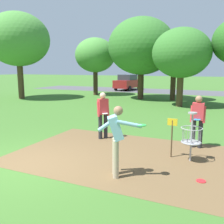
% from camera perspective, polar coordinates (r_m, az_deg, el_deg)
% --- Properties ---
extents(ground_plane, '(160.00, 160.00, 0.00)m').
position_cam_1_polar(ground_plane, '(7.20, -20.02, -11.52)').
color(ground_plane, '#3D6B28').
extents(dirt_tee_pad, '(6.59, 4.39, 0.01)m').
position_cam_1_polar(dirt_tee_pad, '(7.52, 3.06, -9.94)').
color(dirt_tee_pad, brown).
rests_on(dirt_tee_pad, ground).
extents(disc_golf_basket, '(0.98, 0.58, 1.39)m').
position_cam_1_polar(disc_golf_basket, '(7.22, 17.28, -4.98)').
color(disc_golf_basket, '#9E9EA3').
rests_on(disc_golf_basket, ground).
extents(player_foreground_watching, '(0.45, 0.47, 1.71)m').
position_cam_1_polar(player_foreground_watching, '(9.06, -2.09, -0.17)').
color(player_foreground_watching, '#232328').
rests_on(player_foreground_watching, ground).
extents(player_throwing, '(1.17, 0.50, 1.71)m').
position_cam_1_polar(player_throwing, '(5.86, 1.00, -5.63)').
color(player_throwing, tan).
rests_on(player_throwing, ground).
extents(player_waiting_right, '(0.47, 0.40, 1.71)m').
position_cam_1_polar(player_waiting_right, '(8.47, 19.05, -1.44)').
color(player_waiting_right, '#232328').
rests_on(player_waiting_right, ground).
extents(frisbee_near_basket, '(0.22, 0.22, 0.02)m').
position_cam_1_polar(frisbee_near_basket, '(6.27, 19.74, -14.68)').
color(frisbee_near_basket, red).
rests_on(frisbee_near_basket, ground).
extents(tree_near_left, '(3.83, 3.83, 5.43)m').
position_cam_1_polar(tree_near_left, '(24.32, -3.87, 12.83)').
color(tree_near_left, '#422D1E').
rests_on(tree_near_left, ground).
extents(tree_mid_left, '(5.17, 5.17, 7.13)m').
position_cam_1_polar(tree_mid_left, '(22.78, -20.71, 15.26)').
color(tree_mid_left, '#4C3823').
rests_on(tree_mid_left, ground).
extents(tree_mid_center, '(3.85, 3.85, 5.20)m').
position_cam_1_polar(tree_mid_center, '(17.44, 15.64, 12.85)').
color(tree_mid_center, '#4C3823').
rests_on(tree_mid_center, ground).
extents(tree_mid_right, '(5.46, 5.46, 6.68)m').
position_cam_1_polar(tree_mid_right, '(21.25, 6.76, 14.71)').
color(tree_mid_right, '#422D1E').
rests_on(tree_mid_right, ground).
extents(tree_far_left, '(3.42, 3.42, 5.43)m').
position_cam_1_polar(tree_far_left, '(20.77, 14.12, 13.48)').
color(tree_far_left, '#422D1E').
rests_on(tree_far_left, ground).
extents(parking_lot_strip, '(36.00, 6.00, 0.01)m').
position_cam_1_polar(parking_lot_strip, '(28.61, 14.75, 4.51)').
color(parking_lot_strip, '#4C4C51').
rests_on(parking_lot_strip, ground).
extents(parked_car_leftmost, '(2.25, 4.34, 1.84)m').
position_cam_1_polar(parked_car_leftmost, '(30.03, 3.59, 6.82)').
color(parked_car_leftmost, maroon).
rests_on(parked_car_leftmost, ground).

